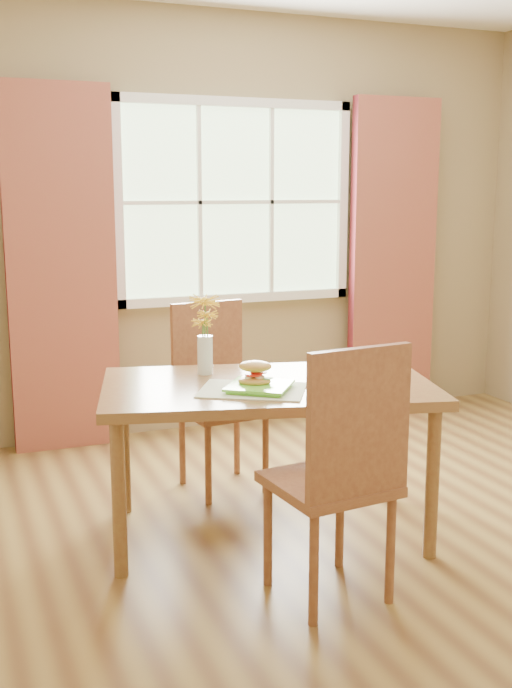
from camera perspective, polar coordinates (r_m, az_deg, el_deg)
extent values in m
cube|color=olive|center=(3.98, 8.25, -12.85)|extent=(4.20, 3.80, 0.02)
cube|color=#8D7A55|center=(5.38, -1.62, 8.43)|extent=(4.20, 0.02, 2.70)
cube|color=#BAE2AB|center=(5.35, -1.51, 10.02)|extent=(1.50, 0.02, 1.20)
cube|color=white|center=(5.35, -1.43, 16.78)|extent=(1.62, 0.04, 0.06)
cube|color=white|center=(5.37, -1.37, 3.28)|extent=(1.62, 0.04, 0.06)
cube|color=white|center=(5.10, -9.76, 9.82)|extent=(0.06, 0.04, 1.32)
cube|color=white|center=(5.64, 6.16, 10.01)|extent=(0.06, 0.04, 1.32)
cube|color=white|center=(5.33, -1.42, 10.02)|extent=(1.50, 0.03, 0.02)
cube|color=maroon|center=(4.99, -13.61, 5.04)|extent=(0.65, 0.08, 2.20)
cube|color=maroon|center=(5.78, 9.67, 5.98)|extent=(0.65, 0.08, 2.20)
cube|color=brown|center=(3.65, 0.85, -3.13)|extent=(1.64, 1.17, 0.05)
cylinder|color=brown|center=(3.40, -9.69, -10.78)|extent=(0.06, 0.06, 0.68)
cylinder|color=brown|center=(3.60, 12.38, -9.64)|extent=(0.06, 0.06, 0.68)
cylinder|color=brown|center=(4.05, -9.36, -7.18)|extent=(0.06, 0.06, 0.68)
cylinder|color=brown|center=(4.22, 9.21, -6.43)|extent=(0.06, 0.06, 0.68)
cube|color=brown|center=(3.19, 5.18, -9.83)|extent=(0.48, 0.48, 0.04)
cube|color=brown|center=(2.94, 7.37, -5.57)|extent=(0.43, 0.08, 0.55)
cylinder|color=brown|center=(3.06, 4.11, -15.65)|extent=(0.04, 0.04, 0.44)
cylinder|color=brown|center=(3.25, 9.51, -14.18)|extent=(0.04, 0.04, 0.44)
cylinder|color=brown|center=(3.34, 0.85, -13.30)|extent=(0.04, 0.04, 0.44)
cylinder|color=brown|center=(3.50, 5.97, -12.13)|extent=(0.04, 0.04, 0.44)
cube|color=brown|center=(4.28, -2.36, -4.60)|extent=(0.46, 0.46, 0.04)
cube|color=brown|center=(4.38, -3.46, -0.43)|extent=(0.41, 0.08, 0.53)
cylinder|color=brown|center=(4.14, -3.40, -8.52)|extent=(0.04, 0.04, 0.42)
cylinder|color=brown|center=(4.28, 0.68, -7.82)|extent=(0.04, 0.04, 0.42)
cylinder|color=brown|center=(4.43, -5.25, -7.23)|extent=(0.04, 0.04, 0.42)
cylinder|color=brown|center=(4.56, -1.37, -6.63)|extent=(0.04, 0.04, 0.42)
cube|color=beige|center=(3.51, -0.26, -3.28)|extent=(0.56, 0.51, 0.01)
cube|color=#6AE238|center=(3.51, 0.23, -3.14)|extent=(0.36, 0.36, 0.01)
ellipsoid|color=gold|center=(3.52, -0.11, -2.64)|extent=(0.18, 0.16, 0.04)
ellipsoid|color=#4C8C2D|center=(3.52, 0.62, -2.45)|extent=(0.08, 0.05, 0.01)
cylinder|color=red|center=(3.51, -0.18, -2.16)|extent=(0.08, 0.08, 0.01)
cylinder|color=red|center=(3.53, 0.19, -2.00)|extent=(0.07, 0.07, 0.01)
ellipsoid|color=gold|center=(3.51, -0.07, -1.59)|extent=(0.18, 0.16, 0.05)
cylinder|color=silver|center=(3.55, 5.63, -2.12)|extent=(0.09, 0.09, 0.13)
cylinder|color=silver|center=(3.55, 5.63, -2.30)|extent=(0.08, 0.08, 0.11)
cylinder|color=silver|center=(3.81, -3.63, -0.77)|extent=(0.07, 0.07, 0.18)
cylinder|color=silver|center=(3.82, -3.62, -1.44)|extent=(0.06, 0.06, 0.09)
cylinder|color=#3D7028|center=(3.80, -3.65, 0.43)|extent=(0.01, 0.01, 0.35)
cylinder|color=#3D7028|center=(3.80, -3.43, -0.03)|extent=(0.01, 0.01, 0.29)
cylinder|color=#3D7028|center=(3.82, -3.83, -0.30)|extent=(0.01, 0.01, 0.24)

